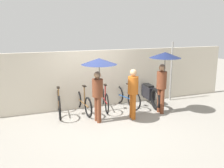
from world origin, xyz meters
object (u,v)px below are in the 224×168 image
Objects in this scene: parked_bicycle_1 at (83,102)px; parked_bicycle_2 at (104,99)px; parked_bicycle_0 at (59,103)px; pedestrian_leading at (99,72)px; motorcycle at (148,93)px; pedestrian_center at (133,90)px; pedestrian_trailing at (164,66)px; parked_bicycle_3 at (125,97)px.

parked_bicycle_1 is 1.02× the size of parked_bicycle_2.
parked_bicycle_0 is at bearing 84.40° from parked_bicycle_1.
pedestrian_leading is 0.91× the size of motorcycle.
pedestrian_center is (2.07, -1.18, 0.50)m from parked_bicycle_0.
pedestrian_trailing reaches higher than pedestrian_leading.
parked_bicycle_2 is 1.10× the size of pedestrian_center.
pedestrian_leading is 1.24× the size of pedestrian_center.
parked_bicycle_1 is 1.81m from pedestrian_center.
parked_bicycle_0 is at bearing 102.21° from parked_bicycle_2.
pedestrian_leading is at bearing 4.46° from pedestrian_center.
pedestrian_leading is (0.20, -1.11, 1.18)m from parked_bicycle_1.
parked_bicycle_1 is 0.82× the size of motorcycle.
parked_bicycle_0 is 0.79m from parked_bicycle_1.
parked_bicycle_2 is 0.81× the size of motorcycle.
pedestrian_leading is (-0.59, -1.16, 1.17)m from parked_bicycle_2.
parked_bicycle_1 is at bearing -35.41° from pedestrian_center.
pedestrian_center is at bearing 140.52° from motorcycle.
parked_bicycle_2 is 2.31m from pedestrian_trailing.
parked_bicycle_0 is 3.26m from motorcycle.
parked_bicycle_2 is at bearing -121.70° from pedestrian_leading.
pedestrian_leading reaches higher than motorcycle.
pedestrian_trailing reaches higher than parked_bicycle_1.
parked_bicycle_3 reaches higher than parked_bicycle_1.
pedestrian_trailing is at bearing -178.51° from motorcycle.
pedestrian_center reaches higher than parked_bicycle_0.
parked_bicycle_3 is at bearing 94.94° from motorcycle.
pedestrian_center is (1.28, -1.15, 0.55)m from parked_bicycle_1.
pedestrian_leading is 2.76m from motorcycle.
parked_bicycle_0 is 1.01× the size of parked_bicycle_2.
pedestrian_trailing is at bearing -171.47° from pedestrian_center.
parked_bicycle_1 is at bearing 96.70° from motorcycle.
motorcycle is (1.69, -0.06, 0.05)m from parked_bicycle_2.
parked_bicycle_3 is 1.32m from pedestrian_center.
parked_bicycle_3 is (1.57, 0.02, 0.02)m from parked_bicycle_1.
parked_bicycle_0 is at bearing -23.33° from pedestrian_center.
parked_bicycle_1 is 2.48m from motorcycle.
pedestrian_trailing is at bearing -114.46° from parked_bicycle_2.
pedestrian_center is (1.08, -0.04, -0.63)m from pedestrian_leading.
pedestrian_leading reaches higher than parked_bicycle_1.
pedestrian_leading is 2.17m from pedestrian_trailing.
pedestrian_trailing reaches higher than parked_bicycle_0.
parked_bicycle_3 is at bearing -54.41° from pedestrian_trailing.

